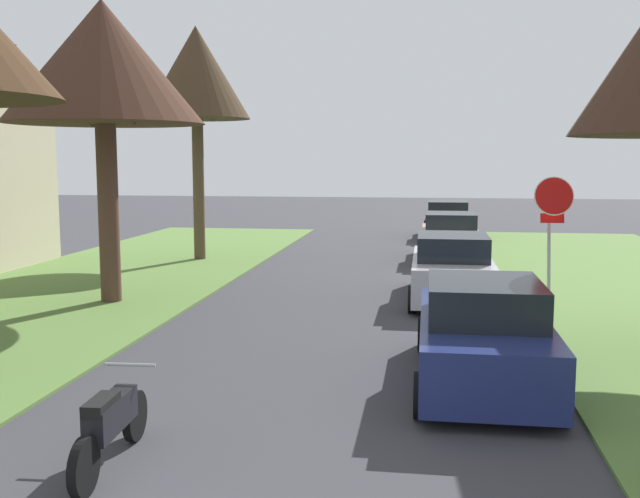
# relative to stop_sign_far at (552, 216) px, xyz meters

# --- Properties ---
(stop_sign_far) EXTENTS (0.82, 0.68, 2.92)m
(stop_sign_far) POSITION_rel_stop_sign_far_xyz_m (0.00, 0.00, 0.00)
(stop_sign_far) COLOR #9EA0A5
(stop_sign_far) RESTS_ON grass_verge_right
(street_tree_left_mid_b) EXTENTS (4.47, 4.47, 6.79)m
(street_tree_left_mid_b) POSITION_rel_stop_sign_far_xyz_m (-9.78, 0.22, 3.27)
(street_tree_left_mid_b) COLOR #4F3429
(street_tree_left_mid_b) RESTS_ON grass_verge_left
(street_tree_left_far) EXTENTS (3.43, 3.43, 7.49)m
(street_tree_left_far) POSITION_rel_stop_sign_far_xyz_m (-9.96, 7.44, 3.85)
(street_tree_left_far) COLOR #4E3E2C
(street_tree_left_far) RESTS_ON grass_verge_left
(parked_sedan_navy) EXTENTS (1.95, 4.41, 1.57)m
(parked_sedan_navy) POSITION_rel_stop_sign_far_xyz_m (-1.72, -4.73, -1.43)
(parked_sedan_navy) COLOR navy
(parked_sedan_navy) RESTS_ON ground
(parked_sedan_silver) EXTENTS (1.95, 4.41, 1.57)m
(parked_sedan_silver) POSITION_rel_stop_sign_far_xyz_m (-1.96, 1.72, -1.43)
(parked_sedan_silver) COLOR #BCBCC1
(parked_sedan_silver) RESTS_ON ground
(parked_sedan_tan) EXTENTS (1.95, 4.41, 1.57)m
(parked_sedan_tan) POSITION_rel_stop_sign_far_xyz_m (-1.80, 8.63, -1.43)
(parked_sedan_tan) COLOR tan
(parked_sedan_tan) RESTS_ON ground
(parked_sedan_black) EXTENTS (1.95, 4.41, 1.57)m
(parked_sedan_black) POSITION_rel_stop_sign_far_xyz_m (-1.71, 15.49, -1.43)
(parked_sedan_black) COLOR black
(parked_sedan_black) RESTS_ON ground
(parked_motorcycle) EXTENTS (0.60, 2.05, 0.97)m
(parked_motorcycle) POSITION_rel_stop_sign_far_xyz_m (-5.91, -8.33, -1.67)
(parked_motorcycle) COLOR black
(parked_motorcycle) RESTS_ON ground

